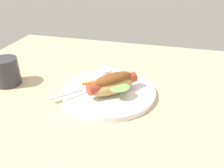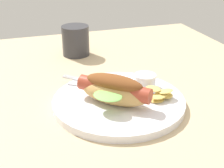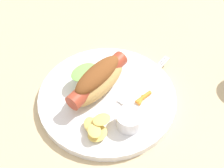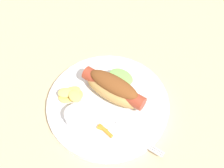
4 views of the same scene
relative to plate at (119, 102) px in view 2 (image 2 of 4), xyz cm
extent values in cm
cube|color=tan|center=(3.78, 1.63, -1.70)|extent=(120.00, 90.00, 1.80)
cylinder|color=white|center=(0.00, 0.00, 0.00)|extent=(28.15, 28.15, 1.60)
ellipsoid|color=tan|center=(1.65, -1.58, 3.21)|extent=(14.12, 14.36, 4.83)
cylinder|color=#A33D28|center=(1.65, -1.58, 4.06)|extent=(13.10, 13.44, 3.19)
ellipsoid|color=brown|center=(1.65, -1.58, 5.49)|extent=(11.60, 11.82, 3.14)
ellipsoid|color=#7FC65B|center=(4.29, -3.77, 4.18)|extent=(7.42, 7.30, 0.83)
cylinder|color=white|center=(-3.40, 7.48, 2.32)|extent=(4.95, 4.95, 3.05)
cube|color=silver|center=(-7.61, -1.97, 1.00)|extent=(10.41, 10.81, 0.40)
cube|color=silver|center=(-13.81, -7.80, 1.00)|extent=(2.43, 2.52, 0.40)
cube|color=silver|center=(-13.48, -8.11, 1.00)|extent=(2.43, 2.52, 0.40)
cube|color=silver|center=(-13.16, -8.43, 1.00)|extent=(2.43, 2.52, 0.40)
cube|color=silver|center=(-6.31, -3.21, 0.98)|extent=(9.22, 11.94, 0.36)
ellipsoid|color=#E1C261|center=(3.17, 7.14, 1.05)|extent=(4.99, 4.97, 0.50)
ellipsoid|color=#E1C261|center=(2.66, 9.31, 1.51)|extent=(5.10, 5.02, 0.78)
ellipsoid|color=#E1C261|center=(3.69, 7.58, 2.01)|extent=(3.19, 4.06, 0.79)
ellipsoid|color=#E1C261|center=(3.20, 9.32, 2.58)|extent=(2.89, 3.61, 0.94)
ellipsoid|color=#E1C261|center=(1.68, 7.19, 2.78)|extent=(4.32, 3.92, 0.58)
cylinder|color=orange|center=(-7.19, 1.87, 1.21)|extent=(3.73, 2.96, 0.82)
cylinder|color=orange|center=(-6.59, 2.25, 1.16)|extent=(1.83, 2.37, 0.72)
cylinder|color=#333338|center=(-33.37, -2.09, 3.64)|extent=(8.08, 8.08, 8.87)
camera|label=1|loc=(16.04, -57.79, 36.60)|focal=37.11mm
camera|label=2|loc=(55.45, -19.51, 32.42)|focal=50.21mm
camera|label=3|loc=(3.19, 39.56, 50.25)|focal=49.94mm
camera|label=4|loc=(-38.07, 5.32, 62.77)|focal=50.99mm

